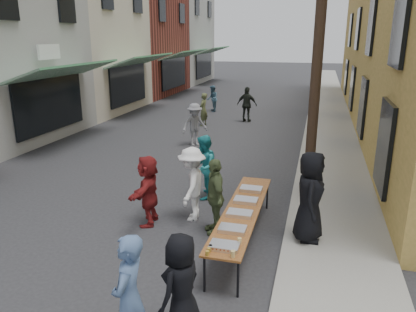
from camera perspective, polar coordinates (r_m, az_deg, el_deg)
The scene contains 27 objects.
ground at distance 9.57m, azimuth -14.09°, elevation -10.05°, with size 120.00×120.00×0.00m, color #28282B.
sidewalk at distance 22.78m, azimuth 16.62°, elevation 5.41°, with size 2.20×60.00×0.10m, color gray.
storefront_row at distance 26.58m, azimuth -18.20°, elevation 15.66°, with size 8.00×37.00×9.00m.
utility_pole_near at distance 10.39m, azimuth 15.50°, elevation 17.63°, with size 0.26×0.26×9.00m, color #2D2116.
utility_pole_mid at distance 22.38m, azimuth 15.73°, elevation 16.79°, with size 0.26×0.26×9.00m, color #2D2116.
utility_pole_far at distance 34.38m, azimuth 15.80°, elevation 16.53°, with size 0.26×0.26×9.00m, color #2D2116.
serving_table at distance 8.52m, azimuth 4.85°, elevation -7.74°, with size 0.70×4.00×0.75m.
catering_tray_sausage at distance 7.04m, azimuth 2.32°, elevation -12.55°, with size 0.50×0.33×0.08m, color maroon.
catering_tray_foil_b at distance 7.60m, azimuth 3.45°, elevation -10.23°, with size 0.50×0.33×0.08m, color #B2B2B7.
catering_tray_buns at distance 8.22m, azimuth 4.47°, elevation -8.08°, with size 0.50×0.33×0.08m, color tan.
catering_tray_foil_d at distance 8.85m, azimuth 5.34°, elevation -6.24°, with size 0.50×0.33×0.08m, color #B2B2B7.
catering_tray_buns_end at distance 9.49m, azimuth 6.09°, elevation -4.64°, with size 0.50×0.33×0.08m, color tan.
condiment_jar_a at distance 6.83m, azimuth -0.11°, elevation -13.50°, with size 0.07×0.07×0.08m, color #A57F26.
condiment_jar_b at distance 6.91m, azimuth 0.12°, elevation -13.10°, with size 0.07×0.07×0.08m, color #A57F26.
condiment_jar_c at distance 7.00m, azimuth 0.34°, elevation -12.71°, with size 0.07×0.07×0.08m, color #A57F26.
cup_stack at distance 6.78m, azimuth 3.53°, elevation -13.60°, with size 0.08×0.08×0.12m, color tan.
guest_front_a at distance 6.05m, azimuth -3.76°, elevation -17.83°, with size 0.78×0.51×1.60m, color black.
guest_front_b at distance 5.72m, azimuth -11.02°, elevation -19.11°, with size 0.66×0.44×1.82m, color #4A6590.
guest_front_c at distance 10.73m, azimuth -0.61°, elevation -1.60°, with size 0.84×0.65×1.72m, color teal.
guest_front_d at distance 9.50m, azimuth -2.27°, elevation -3.96°, with size 1.14×0.65×1.76m, color white.
guest_front_e at distance 8.87m, azimuth 0.97°, elevation -5.67°, with size 1.00×0.42×1.71m, color #4D5C35.
guest_queue_back at distance 9.38m, azimuth -8.41°, elevation -4.77°, with size 1.53×0.49×1.65m, color maroon.
server at distance 8.57m, azimuth 14.14°, elevation -5.56°, with size 0.93×0.61×1.91m, color black.
passerby_left at distance 15.99m, azimuth -1.88°, elevation 4.45°, with size 1.08×0.62×1.68m, color gray.
passerby_mid at distance 20.55m, azimuth 5.51°, elevation 7.22°, with size 1.03×0.43×1.75m, color black.
passerby_right at distance 19.59m, azimuth -0.65°, elevation 6.56°, with size 0.57×0.38×1.57m, color #505833.
passerby_far at distance 23.29m, azimuth 0.62°, elevation 8.07°, with size 0.72×0.56×1.49m, color #41667E.
Camera 1 is at (4.40, -7.38, 4.22)m, focal length 35.00 mm.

